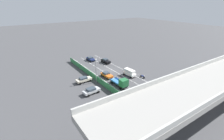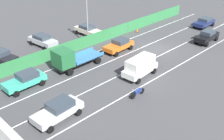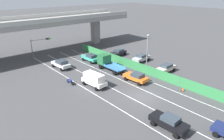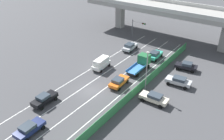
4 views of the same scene
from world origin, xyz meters
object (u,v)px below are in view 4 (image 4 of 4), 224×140
at_px(car_taxi_teal, 155,55).
at_px(traffic_light, 137,27).
at_px(parked_sedan_dark, 186,66).
at_px(car_sedan_black, 44,99).
at_px(car_sedan_navy, 29,128).
at_px(car_sedan_silver, 130,46).
at_px(car_taxi_orange, 119,81).
at_px(flatbed_truck_blue, 142,62).
at_px(car_van_white, 101,63).
at_px(traffic_cone, 108,112).
at_px(parked_sedan_cream, 154,98).
at_px(street_lamp, 147,68).
at_px(parked_wagon_silver, 179,81).
at_px(motorcycle, 101,57).

xyz_separation_m(car_taxi_teal, traffic_light, (-8.39, 6.44, 2.85)).
bearing_deg(parked_sedan_dark, car_sedan_black, -120.91).
relative_size(car_sedan_navy, car_sedan_silver, 0.93).
xyz_separation_m(car_taxi_teal, car_sedan_silver, (-6.70, 0.61, 0.01)).
relative_size(car_taxi_orange, flatbed_truck_blue, 0.72).
distance_m(car_taxi_orange, car_van_white, 7.18).
bearing_deg(car_sedan_black, car_taxi_teal, 74.38).
bearing_deg(traffic_cone, parked_sedan_cream, 55.78).
relative_size(car_van_white, flatbed_truck_blue, 0.74).
relative_size(car_sedan_silver, traffic_light, 0.88).
height_order(car_sedan_black, street_lamp, street_lamp).
bearing_deg(flatbed_truck_blue, traffic_light, 124.49).
xyz_separation_m(flatbed_truck_blue, parked_sedan_dark, (7.38, 4.75, -0.51)).
distance_m(car_sedan_silver, traffic_light, 6.70).
relative_size(parked_wagon_silver, street_lamp, 0.63).
bearing_deg(traffic_light, motorcycle, -93.33).
bearing_deg(parked_wagon_silver, traffic_light, 140.58).
distance_m(traffic_light, street_lamp, 22.29).
xyz_separation_m(motorcycle, parked_sedan_dark, (16.48, 6.04, 0.41)).
xyz_separation_m(car_van_white, parked_sedan_dark, (13.95, 9.33, -0.37)).
bearing_deg(car_van_white, traffic_cone, -48.09).
height_order(car_taxi_teal, motorcycle, car_taxi_teal).
relative_size(flatbed_truck_blue, traffic_cone, 10.40).
bearing_deg(car_van_white, motorcycle, 127.56).
height_order(car_taxi_orange, car_sedan_silver, car_sedan_silver).
bearing_deg(parked_sedan_cream, flatbed_truck_blue, 129.42).
height_order(car_sedan_silver, flatbed_truck_blue, flatbed_truck_blue).
relative_size(flatbed_truck_blue, parked_wagon_silver, 1.34).
xyz_separation_m(car_taxi_teal, parked_sedan_dark, (7.30, -0.92, -0.04)).
relative_size(car_taxi_teal, parked_sedan_dark, 0.99).
distance_m(car_sedan_silver, parked_sedan_cream, 20.29).
relative_size(car_van_white, parked_sedan_dark, 1.03).
relative_size(parked_wagon_silver, traffic_light, 0.87).
distance_m(motorcycle, traffic_cone, 18.15).
xyz_separation_m(car_taxi_orange, car_sedan_navy, (-3.07, -16.70, -0.02)).
relative_size(car_taxi_teal, motorcycle, 2.25).
height_order(car_sedan_silver, parked_wagon_silver, car_sedan_silver).
distance_m(car_taxi_orange, traffic_light, 21.74).
bearing_deg(traffic_cone, car_taxi_orange, 112.64).
height_order(flatbed_truck_blue, motorcycle, flatbed_truck_blue).
xyz_separation_m(parked_wagon_silver, traffic_cone, (-5.53, -13.44, -0.63)).
xyz_separation_m(car_sedan_navy, traffic_light, (-5.05, 36.66, 2.91)).
bearing_deg(street_lamp, car_van_white, 171.04).
relative_size(parked_sedan_dark, traffic_light, 0.85).
distance_m(parked_sedan_cream, parked_sedan_dark, 13.40).
height_order(car_sedan_black, traffic_cone, car_sedan_black).
xyz_separation_m(car_sedan_black, parked_wagon_silver, (15.12, 17.37, -0.00)).
bearing_deg(flatbed_truck_blue, parked_wagon_silver, -10.69).
xyz_separation_m(car_taxi_orange, parked_sedan_dark, (7.57, 12.60, -0.00)).
distance_m(car_sedan_black, car_sedan_silver, 25.21).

